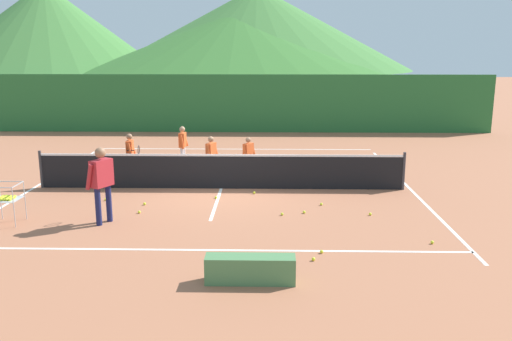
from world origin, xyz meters
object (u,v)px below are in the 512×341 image
at_px(student_2, 211,153).
at_px(tennis_ball_2, 106,199).
at_px(student_1, 183,143).
at_px(tennis_ball_9, 322,252).
at_px(tennis_ball_1, 370,214).
at_px(courtside_bench, 250,269).
at_px(tennis_ball_10, 145,204).
at_px(student_0, 130,151).
at_px(tennis_ball_0, 254,193).
at_px(instructor, 102,178).
at_px(tennis_ball_5, 139,212).
at_px(tennis_ball_7, 313,259).
at_px(ball_cart, 6,198).
at_px(tennis_ball_8, 216,197).
at_px(tennis_ball_11, 321,204).
at_px(tennis_ball_6, 304,212).
at_px(tennis_ball_3, 432,242).
at_px(student_3, 248,153).
at_px(tennis_ball_4, 282,214).
at_px(tennis_net, 221,171).

bearing_deg(student_2, tennis_ball_2, -134.02).
distance_m(student_2, tennis_ball_2, 3.62).
height_order(student_1, tennis_ball_9, student_1).
distance_m(tennis_ball_1, tennis_ball_9, 2.79).
bearing_deg(student_2, courtside_bench, -79.20).
xyz_separation_m(tennis_ball_10, courtside_bench, (2.79, -4.48, 0.20)).
relative_size(student_0, tennis_ball_0, 19.36).
relative_size(instructor, tennis_ball_5, 25.32).
xyz_separation_m(student_1, tennis_ball_7, (3.64, -8.05, -0.77)).
bearing_deg(tennis_ball_10, tennis_ball_2, 161.13).
bearing_deg(tennis_ball_10, student_2, 64.77).
bearing_deg(tennis_ball_0, tennis_ball_2, -168.74).
bearing_deg(tennis_ball_5, ball_cart, -164.13).
distance_m(tennis_ball_8, tennis_ball_11, 2.74).
height_order(tennis_ball_2, courtside_bench, courtside_bench).
height_order(tennis_ball_5, tennis_ball_6, same).
bearing_deg(ball_cart, tennis_ball_3, -7.01).
height_order(student_3, tennis_ball_5, student_3).
xyz_separation_m(tennis_ball_4, tennis_ball_7, (0.51, -2.75, 0.00)).
bearing_deg(student_3, tennis_ball_2, -141.08).
height_order(student_0, tennis_ball_1, student_0).
distance_m(tennis_net, tennis_ball_3, 6.28).
bearing_deg(tennis_ball_8, tennis_ball_6, -29.27).
xyz_separation_m(tennis_ball_9, tennis_ball_10, (-4.11, 3.15, 0.00)).
distance_m(student_0, tennis_ball_10, 3.35).
relative_size(tennis_net, tennis_ball_8, 149.13).
distance_m(student_3, tennis_ball_10, 4.14).
height_order(tennis_ball_4, tennis_ball_10, same).
xyz_separation_m(student_0, student_3, (3.56, 0.17, -0.08)).
height_order(tennis_ball_6, tennis_ball_8, same).
bearing_deg(tennis_ball_2, tennis_ball_3, -21.68).
xyz_separation_m(tennis_net, student_1, (-1.50, 2.84, 0.30)).
bearing_deg(instructor, student_3, 56.82).
relative_size(tennis_ball_1, tennis_ball_11, 1.00).
height_order(tennis_net, student_0, student_0).
bearing_deg(tennis_ball_7, tennis_ball_0, 104.58).
relative_size(tennis_ball_0, tennis_ball_9, 1.00).
relative_size(student_1, tennis_ball_9, 19.66).
height_order(student_2, tennis_ball_4, student_2).
xyz_separation_m(student_0, tennis_ball_2, (0.00, -2.70, -0.76)).
distance_m(tennis_ball_4, tennis_ball_11, 1.31).
xyz_separation_m(tennis_ball_0, tennis_ball_3, (3.66, -3.72, 0.00)).
bearing_deg(tennis_ball_8, tennis_ball_2, -174.72).
relative_size(tennis_ball_8, tennis_ball_11, 1.00).
bearing_deg(tennis_ball_6, tennis_ball_10, 171.20).
xyz_separation_m(instructor, tennis_ball_10, (0.58, 1.42, -1.00)).
bearing_deg(tennis_ball_5, tennis_ball_11, 9.98).
height_order(tennis_ball_0, tennis_ball_8, same).
bearing_deg(tennis_ball_6, tennis_ball_2, 168.95).
height_order(student_0, tennis_ball_10, student_0).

